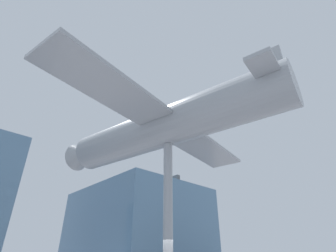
# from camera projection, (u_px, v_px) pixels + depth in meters

# --- Properties ---
(glass_pavilion_right) EXTENTS (11.06, 13.42, 9.59)m
(glass_pavilion_right) POSITION_uv_depth(u_px,v_px,m) (138.00, 234.00, 27.89)
(glass_pavilion_right) COLOR slate
(glass_pavilion_right) RESTS_ON ground_plane
(support_pylon_central) EXTENTS (0.43, 0.43, 7.00)m
(support_pylon_central) POSITION_uv_depth(u_px,v_px,m) (168.00, 216.00, 11.71)
(support_pylon_central) COLOR #999EA3
(support_pylon_central) RESTS_ON ground_plane
(suspended_airplane) EXTENTS (14.57, 14.46, 3.18)m
(suspended_airplane) POSITION_uv_depth(u_px,v_px,m) (162.00, 128.00, 14.06)
(suspended_airplane) COLOR #93999E
(suspended_airplane) RESTS_ON support_pylon_central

